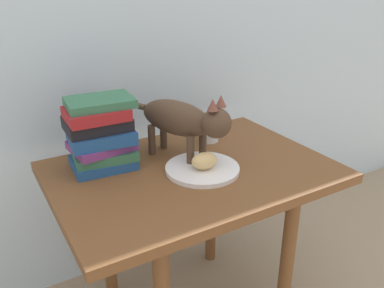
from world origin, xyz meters
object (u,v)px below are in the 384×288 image
at_px(cat, 183,120).
at_px(side_table, 192,191).
at_px(bread_roll, 204,161).
at_px(book_stack, 101,134).
at_px(candle_jar, 209,131).
at_px(plate, 202,169).

bearing_deg(cat, side_table, -97.54).
bearing_deg(side_table, bread_roll, -70.13).
height_order(cat, book_stack, cat).
xyz_separation_m(bread_roll, candle_jar, (0.14, 0.20, -0.00)).
height_order(book_stack, candle_jar, book_stack).
distance_m(side_table, cat, 0.23).
distance_m(bread_roll, cat, 0.15).
bearing_deg(candle_jar, bread_roll, -125.67).
bearing_deg(candle_jar, side_table, -135.83).
xyz_separation_m(side_table, cat, (0.01, 0.07, 0.21)).
xyz_separation_m(plate, book_stack, (-0.25, 0.18, 0.10)).
bearing_deg(book_stack, candle_jar, 1.00).
bearing_deg(plate, book_stack, 143.53).
distance_m(cat, book_stack, 0.25).
bearing_deg(bread_roll, cat, 93.33).
distance_m(book_stack, candle_jar, 0.40).
distance_m(plate, candle_jar, 0.24).
height_order(bread_roll, cat, cat).
distance_m(side_table, candle_jar, 0.25).
bearing_deg(plate, side_table, 116.83).
height_order(cat, candle_jar, cat).
height_order(plate, cat, cat).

